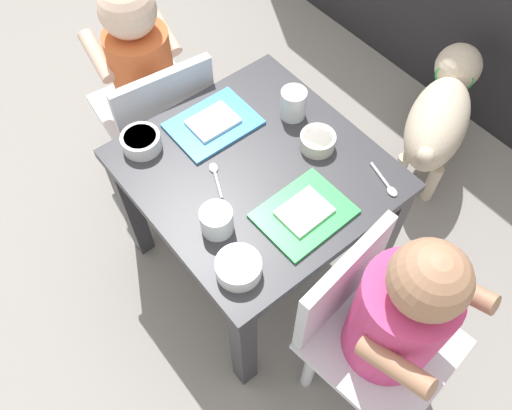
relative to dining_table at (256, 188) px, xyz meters
name	(u,v)px	position (x,y,z in m)	size (l,w,h in m)	color
ground_plane	(256,259)	(0.00, 0.00, -0.36)	(7.00, 7.00, 0.00)	gray
dining_table	(256,188)	(0.00, 0.00, 0.00)	(0.54, 0.52, 0.44)	#333338
seated_child_left	(145,74)	(-0.43, -0.02, 0.06)	(0.31, 0.31, 0.67)	silver
seated_child_right	(394,317)	(0.43, -0.01, 0.06)	(0.31, 0.31, 0.68)	silver
dog	(441,112)	(0.06, 0.66, -0.13)	(0.32, 0.46, 0.34)	beige
food_tray_left	(214,123)	(-0.16, 0.00, 0.09)	(0.15, 0.20, 0.02)	#388CD8
food_tray_right	(305,212)	(0.16, 0.00, 0.09)	(0.15, 0.19, 0.02)	green
water_cup_left	(217,222)	(0.07, -0.16, 0.11)	(0.07, 0.07, 0.06)	white
water_cup_right	(293,105)	(-0.07, 0.17, 0.11)	(0.06, 0.06, 0.07)	white
veggie_bowl_far	(238,267)	(0.18, -0.19, 0.10)	(0.09, 0.09, 0.04)	white
veggie_bowl_near	(318,141)	(0.04, 0.15, 0.10)	(0.08, 0.08, 0.04)	silver
cereal_bowl_right_side	(141,141)	(-0.21, -0.17, 0.10)	(0.09, 0.09, 0.04)	white
spoon_by_left_tray	(216,176)	(-0.03, -0.09, 0.08)	(0.10, 0.05, 0.01)	silver
spoon_by_right_tray	(386,183)	(0.21, 0.19, 0.08)	(0.10, 0.04, 0.01)	silver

